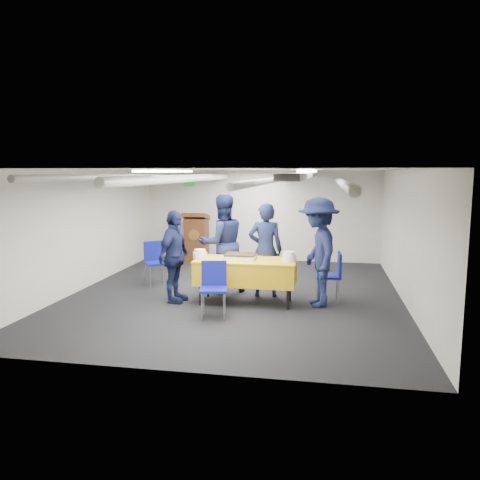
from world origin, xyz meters
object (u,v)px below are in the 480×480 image
Objects in this scene: chair_left at (155,258)px; sailor_d at (318,252)px; sailor_b at (222,244)px; sailor_a at (265,250)px; chair_right at (333,272)px; sailor_c at (174,257)px; chair_near at (214,283)px; serving_table at (246,271)px; sheet_cake at (240,256)px; podium at (196,237)px.

sailor_d is (3.26, -0.97, 0.39)m from chair_left.
sailor_b is at bearing -13.18° from chair_left.
chair_left is at bearing -18.28° from sailor_a.
sailor_c reaches higher than chair_right.
sailor_c is at bearing 142.50° from chair_near.
sailor_a is (2.30, -0.51, 0.33)m from chair_left.
chair_left is (-2.03, 1.04, -0.03)m from serving_table.
chair_left is 1.45m from sailor_c.
serving_table is at bearing -99.58° from sailor_d.
chair_left is 3.42m from sailor_d.
sailor_c is (-1.14, -0.19, -0.01)m from sheet_cake.
sailor_b is 1.90m from sailor_d.
sailor_c is 2.47m from sailor_d.
chair_near is at bearing 66.91° from sailor_b.
chair_near is 0.54× the size of sailor_c.
chair_right is at bearing 140.59° from sailor_b.
sailor_a is 1.06× the size of sailor_c.
sailor_a is at bearing 62.60° from serving_table.
chair_near is (-0.38, -0.81, -0.03)m from serving_table.
sailor_b is (-2.05, 0.33, 0.39)m from chair_right.
sailor_b is (-0.46, 0.66, 0.11)m from sheet_cake.
sailor_d is at bearing -131.43° from chair_right.
chair_near is 1.52m from sailor_a.
sailor_c reaches higher than chair_near.
chair_left is 0.54× the size of sailor_c.
sailor_c is at bearing -169.32° from chair_right.
sailor_c is (0.65, -3.76, 0.19)m from podium.
sheet_cake is at bearing -27.38° from chair_left.
chair_right is 0.51× the size of sailor_a.
podium is at bearing -151.62° from sailor_d.
serving_table is at bearing -74.57° from sailor_c.
chair_near reaches higher than serving_table.
sailor_b reaches higher than sheet_cake.
sailor_a reaches higher than podium.
sailor_a reaches higher than serving_table.
sheet_cake is 0.81m from sailor_b.
chair_left is (-1.66, 1.85, 0.00)m from chair_near.
sailor_c is at bearing -173.31° from serving_table.
sailor_a is 1.65m from sailor_c.
podium is at bearing 108.87° from chair_near.
chair_left is 2.38m from sailor_a.
chair_near is at bearing 58.39° from sailor_a.
podium reaches higher than sheet_cake.
sailor_b is 1.08m from sailor_c.
sailor_c reaches higher than podium.
chair_near is at bearing -107.76° from sheet_cake.
sailor_b reaches higher than sailor_a.
chair_right is at bearing -10.79° from chair_left.
chair_left is (-1.93, 1.00, -0.28)m from sheet_cake.
podium is 4.68m from chair_near.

